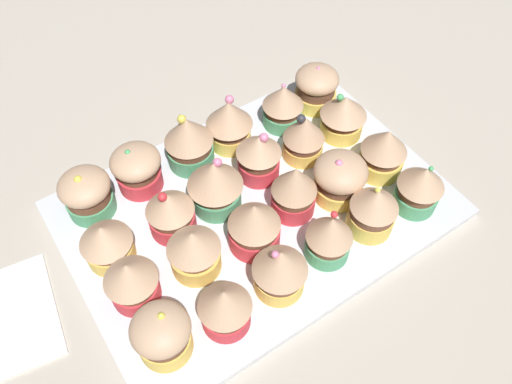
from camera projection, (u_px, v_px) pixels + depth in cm
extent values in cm
cube|color=#B2A899|center=(256.00, 218.00, 67.58)|extent=(180.00, 180.00, 3.00)
cube|color=silver|center=(256.00, 209.00, 65.90)|extent=(46.18, 32.30, 1.20)
cylinder|color=#EFC651|center=(165.00, 342.00, 53.48)|extent=(5.67, 5.67, 2.73)
cylinder|color=brown|center=(162.00, 335.00, 51.94)|extent=(5.31, 5.31, 1.10)
ellipsoid|color=tan|center=(160.00, 329.00, 50.68)|extent=(6.15, 6.15, 3.43)
sphere|color=#EAD64C|center=(161.00, 316.00, 49.78)|extent=(0.82, 0.82, 0.82)
cylinder|color=#D1333D|center=(226.00, 316.00, 55.39)|extent=(5.32, 5.32, 2.26)
cylinder|color=brown|center=(225.00, 309.00, 53.90)|extent=(4.89, 4.89, 1.46)
cone|color=tan|center=(224.00, 299.00, 52.00)|extent=(5.75, 5.75, 3.28)
cylinder|color=#EFC651|center=(279.00, 280.00, 57.89)|extent=(5.71, 5.71, 2.42)
cylinder|color=brown|center=(280.00, 272.00, 56.38)|extent=(5.45, 5.45, 1.35)
cone|color=tan|center=(280.00, 261.00, 54.44)|extent=(6.17, 6.17, 3.49)
sphere|color=pink|center=(275.00, 254.00, 53.06)|extent=(0.84, 0.84, 0.84)
cylinder|color=#4C9E6B|center=(327.00, 247.00, 60.46)|extent=(5.27, 5.27, 2.35)
cylinder|color=brown|center=(329.00, 239.00, 59.03)|extent=(4.85, 4.85, 1.22)
cone|color=tan|center=(331.00, 228.00, 57.14)|extent=(5.43, 5.43, 3.52)
sphere|color=red|center=(334.00, 215.00, 56.25)|extent=(0.83, 0.83, 0.83)
cylinder|color=#EFC651|center=(370.00, 220.00, 62.50)|extent=(5.64, 5.64, 2.80)
cylinder|color=brown|center=(373.00, 210.00, 60.83)|extent=(5.38, 5.38, 1.36)
cone|color=tan|center=(377.00, 199.00, 59.11)|extent=(5.74, 5.74, 2.95)
sphere|color=#EAD64C|center=(378.00, 190.00, 58.17)|extent=(0.68, 0.68, 0.68)
cylinder|color=#4C9E6B|center=(415.00, 199.00, 64.66)|extent=(5.39, 5.39, 2.39)
cylinder|color=brown|center=(419.00, 189.00, 63.08)|extent=(4.81, 4.81, 1.55)
cone|color=tan|center=(424.00, 177.00, 61.24)|extent=(5.69, 5.69, 3.03)
sphere|color=#4CB266|center=(431.00, 169.00, 60.21)|extent=(0.61, 0.61, 0.61)
cylinder|color=#D1333D|center=(135.00, 290.00, 57.14)|extent=(5.47, 5.47, 2.40)
cylinder|color=brown|center=(132.00, 282.00, 55.60)|extent=(4.97, 4.97, 1.45)
cone|color=tan|center=(128.00, 273.00, 53.82)|extent=(5.95, 5.95, 3.00)
cylinder|color=#EFC651|center=(196.00, 260.00, 59.24)|extent=(5.79, 5.79, 2.74)
cylinder|color=brown|center=(194.00, 251.00, 57.62)|extent=(5.10, 5.10, 1.32)
cone|color=tan|center=(192.00, 241.00, 55.91)|extent=(6.10, 6.10, 2.94)
cylinder|color=#D1333D|center=(254.00, 236.00, 61.15)|extent=(6.16, 6.16, 2.80)
cylinder|color=brown|center=(254.00, 227.00, 59.57)|extent=(5.68, 5.68, 1.16)
cone|color=tan|center=(254.00, 215.00, 57.71)|extent=(6.16, 6.16, 3.50)
cylinder|color=#D1333D|center=(293.00, 202.00, 64.09)|extent=(5.47, 5.47, 2.75)
cylinder|color=brown|center=(294.00, 193.00, 62.50)|extent=(5.13, 5.13, 1.20)
cone|color=tan|center=(295.00, 180.00, 60.43)|extent=(5.56, 5.56, 3.97)
cylinder|color=#EFC651|center=(337.00, 188.00, 65.67)|extent=(6.15, 6.15, 2.30)
cylinder|color=brown|center=(339.00, 180.00, 64.31)|extent=(5.66, 5.66, 1.10)
ellipsoid|color=tan|center=(341.00, 171.00, 62.95)|extent=(6.72, 6.72, 3.86)
sphere|color=pink|center=(339.00, 163.00, 61.39)|extent=(0.95, 0.95, 0.95)
cylinder|color=#EFC651|center=(380.00, 163.00, 67.90)|extent=(5.80, 5.80, 2.66)
cylinder|color=brown|center=(383.00, 154.00, 66.32)|extent=(5.13, 5.13, 1.28)
cone|color=tan|center=(387.00, 141.00, 64.42)|extent=(5.94, 5.94, 3.47)
cylinder|color=#EFC651|center=(111.00, 251.00, 60.13)|extent=(5.64, 5.64, 2.34)
cylinder|color=brown|center=(107.00, 244.00, 58.77)|extent=(5.15, 5.15, 1.06)
cone|color=tan|center=(103.00, 235.00, 57.20)|extent=(6.05, 6.05, 2.84)
cylinder|color=#D1333D|center=(173.00, 222.00, 62.43)|extent=(5.64, 5.64, 2.64)
cylinder|color=brown|center=(171.00, 213.00, 60.89)|extent=(5.23, 5.23, 1.21)
cone|color=tan|center=(168.00, 203.00, 59.24)|extent=(5.81, 5.81, 2.90)
sphere|color=red|center=(162.00, 197.00, 58.12)|extent=(1.09, 1.09, 1.09)
cylinder|color=#4C9E6B|center=(217.00, 198.00, 64.59)|extent=(6.18, 6.18, 2.64)
cylinder|color=brown|center=(216.00, 188.00, 62.98)|extent=(5.55, 5.55, 1.37)
cone|color=tan|center=(214.00, 175.00, 60.90)|extent=(6.85, 6.85, 3.84)
sphere|color=pink|center=(217.00, 162.00, 59.72)|extent=(1.12, 1.12, 1.12)
cylinder|color=#D1333D|center=(259.00, 167.00, 67.54)|extent=(5.43, 5.43, 2.63)
cylinder|color=brown|center=(259.00, 157.00, 65.85)|extent=(4.90, 4.90, 1.59)
cone|color=tan|center=(259.00, 145.00, 64.09)|extent=(5.81, 5.81, 2.82)
sphere|color=pink|center=(264.00, 138.00, 63.16)|extent=(1.19, 1.19, 1.19)
cylinder|color=#EFC651|center=(302.00, 149.00, 69.69)|extent=(5.37, 5.37, 2.23)
cylinder|color=brown|center=(303.00, 141.00, 68.36)|extent=(5.08, 5.08, 1.10)
cone|color=tan|center=(305.00, 128.00, 66.44)|extent=(5.53, 5.53, 3.70)
sphere|color=#333338|center=(301.00, 119.00, 65.09)|extent=(1.19, 1.19, 1.19)
cylinder|color=#EFC651|center=(341.00, 127.00, 72.09)|extent=(5.81, 5.81, 2.37)
cylinder|color=brown|center=(343.00, 118.00, 70.67)|extent=(5.27, 5.27, 1.17)
cone|color=tan|center=(345.00, 106.00, 68.96)|extent=(6.36, 6.36, 3.10)
sphere|color=#4CB266|center=(340.00, 97.00, 67.93)|extent=(0.93, 0.93, 0.93)
cylinder|color=#4C9E6B|center=(91.00, 203.00, 64.24)|extent=(5.87, 5.87, 2.34)
cylinder|color=brown|center=(87.00, 195.00, 62.77)|extent=(5.43, 5.43, 1.33)
ellipsoid|color=tan|center=(84.00, 186.00, 61.44)|extent=(6.30, 6.30, 3.32)
sphere|color=#EAD64C|center=(78.00, 180.00, 60.13)|extent=(1.01, 1.01, 1.01)
cylinder|color=#D1333D|center=(140.00, 178.00, 66.46)|extent=(5.71, 5.71, 2.56)
cylinder|color=brown|center=(137.00, 169.00, 64.97)|extent=(5.09, 5.09, 1.17)
ellipsoid|color=tan|center=(135.00, 161.00, 63.73)|extent=(6.34, 6.34, 3.18)
sphere|color=#4CB266|center=(128.00, 152.00, 62.66)|extent=(0.74, 0.74, 0.74)
cylinder|color=#4C9E6B|center=(191.00, 155.00, 68.79)|extent=(6.20, 6.20, 2.72)
cylinder|color=brown|center=(189.00, 144.00, 67.16)|extent=(5.80, 5.80, 1.33)
cone|color=tan|center=(187.00, 130.00, 65.07)|extent=(6.38, 6.38, 3.88)
sphere|color=#EAD64C|center=(182.00, 119.00, 63.78)|extent=(1.16, 1.16, 1.16)
cylinder|color=#EFC651|center=(230.00, 136.00, 70.96)|extent=(5.68, 5.68, 2.39)
cylinder|color=brown|center=(229.00, 127.00, 69.49)|extent=(5.28, 5.28, 1.30)
cone|color=tan|center=(229.00, 114.00, 67.46)|extent=(6.30, 6.30, 3.76)
sphere|color=pink|center=(229.00, 100.00, 66.58)|extent=(1.18, 1.18, 1.18)
cylinder|color=#4C9E6B|center=(282.00, 118.00, 73.24)|extent=(5.42, 5.42, 2.24)
cylinder|color=brown|center=(283.00, 108.00, 71.83)|extent=(4.81, 4.81, 1.28)
cone|color=tan|center=(283.00, 96.00, 70.01)|extent=(5.73, 5.73, 3.26)
sphere|color=pink|center=(284.00, 86.00, 68.97)|extent=(0.63, 0.63, 0.63)
cylinder|color=#EFC651|center=(315.00, 98.00, 75.63)|extent=(5.97, 5.97, 2.30)
cylinder|color=brown|center=(316.00, 88.00, 74.15)|extent=(5.48, 5.48, 1.41)
ellipsoid|color=tan|center=(317.00, 79.00, 72.80)|extent=(6.24, 6.24, 3.25)
sphere|color=pink|center=(318.00, 69.00, 71.79)|extent=(0.63, 0.63, 0.63)
cube|color=white|center=(3.00, 320.00, 57.27)|extent=(13.22, 14.84, 0.60)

